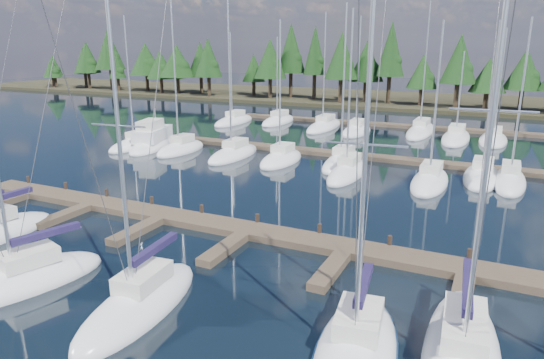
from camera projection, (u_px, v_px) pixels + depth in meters
The scene contains 11 objects.
ground at pixel (320, 183), 39.05m from camera, with size 260.00×260.00×0.00m, color black.
far_shore at pixel (429, 102), 91.11m from camera, with size 220.00×30.00×0.60m, color #2C2918.
main_dock at pixel (244, 234), 28.01m from camera, with size 44.00×6.13×0.90m.
back_docks at pixel (378, 139), 56.01m from camera, with size 50.00×21.80×0.40m.
front_sailboat_2 at pixel (24, 280), 22.34m from camera, with size 4.86×8.04×14.27m.
front_sailboat_3 at pixel (140, 303), 20.36m from camera, with size 3.38×8.07×14.36m.
front_sailboat_4 at pixel (356, 350), 17.28m from camera, with size 3.94×8.16×14.25m.
front_sailboat_5 at pixel (461, 359), 16.79m from camera, with size 3.36×10.49×16.30m.
back_sailboat_rows at pixel (369, 145), 52.09m from camera, with size 47.40×33.64×16.41m.
motor_yacht_left at pixel (153, 142), 52.47m from camera, with size 5.80×10.34×4.92m.
tree_line at pixel (417, 65), 81.24m from camera, with size 185.91×11.62×14.00m.
Camera 1 is at (12.67, -5.52, 10.83)m, focal length 32.00 mm.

